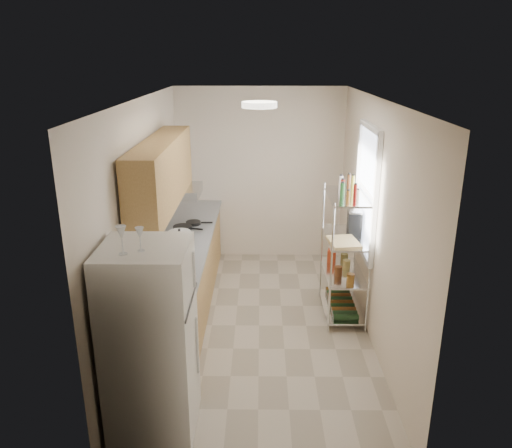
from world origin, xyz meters
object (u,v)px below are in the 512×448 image
Objects in this scene: rice_cooker at (180,240)px; frying_pan_large at (183,228)px; refrigerator at (151,341)px; cutting_board at (344,242)px; espresso_machine at (355,221)px.

frying_pan_large is (-0.08, 0.69, -0.09)m from rice_cooker.
frying_pan_large is at bearing 96.23° from rice_cooker.
cutting_board is (1.82, 1.76, 0.20)m from refrigerator.
espresso_machine is (2.00, 2.11, 0.33)m from refrigerator.
cutting_board is (1.86, -0.08, 0.02)m from rice_cooker.
refrigerator is at bearing -135.98° from cutting_board.
frying_pan_large is at bearing 174.51° from espresso_machine.
refrigerator is 6.80× the size of frying_pan_large.
cutting_board is 0.41m from espresso_machine.
refrigerator reaches higher than rice_cooker.
refrigerator is 2.53m from frying_pan_large.
cutting_board reaches higher than frying_pan_large.
refrigerator is 6.26× the size of rice_cooker.
espresso_machine is at bearing 63.17° from cutting_board.
espresso_machine is (0.18, 0.35, 0.13)m from cutting_board.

